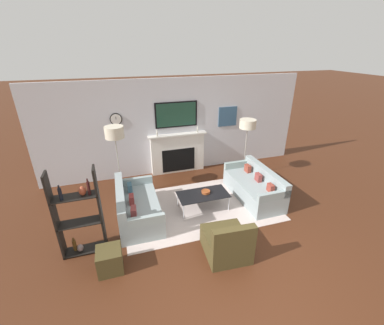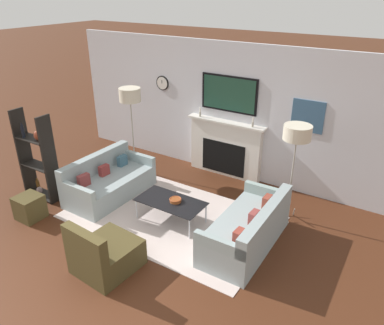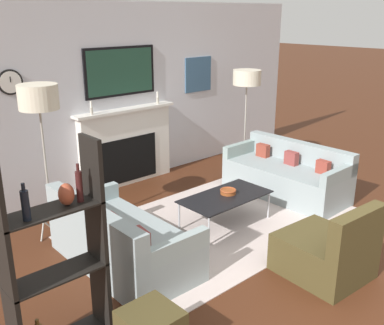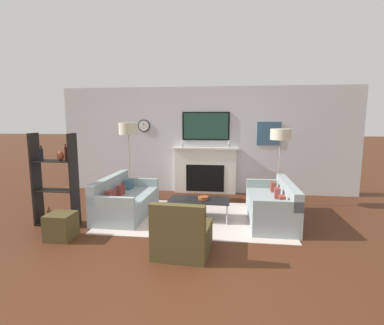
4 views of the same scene
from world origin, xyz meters
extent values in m
cube|color=silver|center=(0.00, 4.56, 1.35)|extent=(7.58, 0.07, 2.70)
cube|color=silver|center=(0.00, 4.44, 0.57)|extent=(1.56, 0.16, 1.14)
cube|color=black|center=(0.00, 4.36, 0.40)|extent=(0.97, 0.01, 0.69)
cube|color=silver|center=(0.00, 4.42, 1.16)|extent=(1.68, 0.22, 0.04)
cylinder|color=#B2AD9E|center=(-0.59, 4.39, 1.23)|extent=(0.04, 0.04, 0.10)
cylinder|color=white|center=(-0.59, 4.39, 1.33)|extent=(0.03, 0.03, 0.09)
cylinder|color=#B2AD9E|center=(0.59, 4.39, 1.23)|extent=(0.04, 0.04, 0.10)
cylinder|color=white|center=(0.59, 4.39, 1.33)|extent=(0.03, 0.03, 0.09)
cube|color=black|center=(0.00, 4.51, 1.72)|extent=(1.20, 0.04, 0.71)
cube|color=#1E4233|center=(0.00, 4.49, 1.72)|extent=(1.11, 0.01, 0.64)
cylinder|color=black|center=(-1.61, 4.51, 1.72)|extent=(0.31, 0.02, 0.31)
cylinder|color=silver|center=(-1.61, 4.49, 1.72)|extent=(0.27, 0.00, 0.27)
cube|color=black|center=(-1.61, 4.49, 1.76)|extent=(0.01, 0.00, 0.07)
cube|color=#345676|center=(1.57, 4.51, 1.54)|extent=(0.58, 0.02, 0.58)
cube|color=beige|center=(0.00, 2.48, 0.01)|extent=(3.49, 2.17, 0.01)
cube|color=#909EA0|center=(-1.39, 2.48, 0.20)|extent=(0.88, 1.70, 0.40)
cube|color=#909EA0|center=(-1.74, 2.48, 0.58)|extent=(0.18, 1.69, 0.36)
cube|color=#8EA0A3|center=(-1.39, 3.27, 0.49)|extent=(0.86, 0.11, 0.18)
cube|color=#92A0A0|center=(-1.40, 1.68, 0.49)|extent=(0.86, 0.11, 0.18)
cube|color=#3B5F73|center=(-1.52, 2.98, 0.50)|extent=(0.10, 0.21, 0.20)
cube|color=maroon|center=(-1.52, 2.48, 0.50)|extent=(0.11, 0.20, 0.20)
cube|color=brown|center=(-1.53, 1.98, 0.51)|extent=(0.13, 0.23, 0.22)
cube|color=#909EA0|center=(1.39, 2.48, 0.22)|extent=(0.80, 1.77, 0.45)
cube|color=#909EA0|center=(1.71, 2.48, 0.60)|extent=(0.18, 1.76, 0.30)
cube|color=#8C9B9B|center=(1.40, 1.65, 0.54)|extent=(0.79, 0.11, 0.18)
cube|color=#8CA29D|center=(1.39, 3.31, 0.54)|extent=(0.79, 0.11, 0.18)
cube|color=brown|center=(1.52, 1.96, 0.54)|extent=(0.11, 0.19, 0.18)
cube|color=brown|center=(1.51, 2.48, 0.54)|extent=(0.11, 0.20, 0.19)
cube|color=brown|center=(1.51, 3.00, 0.54)|extent=(0.10, 0.19, 0.19)
cube|color=#473C1E|center=(-0.02, 0.96, 0.20)|extent=(0.80, 0.86, 0.40)
cube|color=#473C1E|center=(-0.04, 0.63, 0.60)|extent=(0.76, 0.19, 0.41)
cube|color=black|center=(0.06, 2.40, 0.38)|extent=(1.15, 0.60, 0.02)
cylinder|color=#B7B7BC|center=(-0.48, 2.14, 0.19)|extent=(0.02, 0.02, 0.37)
cylinder|color=#B7B7BC|center=(0.59, 2.14, 0.19)|extent=(0.02, 0.02, 0.37)
cylinder|color=#B7B7BC|center=(-0.48, 2.66, 0.19)|extent=(0.02, 0.02, 0.37)
cylinder|color=#B7B7BC|center=(0.59, 2.66, 0.19)|extent=(0.02, 0.02, 0.37)
cylinder|color=#95461F|center=(0.14, 2.43, 0.41)|extent=(0.19, 0.19, 0.05)
torus|color=#9E4522|center=(0.14, 2.43, 0.43)|extent=(0.20, 0.20, 0.02)
cylinder|color=#9E998E|center=(-1.59, 3.57, 0.14)|extent=(0.09, 0.23, 0.29)
cylinder|color=#9E998E|center=(-1.78, 3.61, 0.14)|extent=(0.17, 0.19, 0.29)
cylinder|color=#9E998E|center=(-1.72, 3.43, 0.14)|extent=(0.23, 0.07, 0.29)
cylinder|color=#9E998E|center=(-1.70, 3.54, 0.91)|extent=(0.02, 0.02, 1.26)
cylinder|color=beige|center=(-1.70, 3.54, 1.68)|extent=(0.43, 0.43, 0.27)
cylinder|color=#9E998E|center=(1.80, 3.57, 0.13)|extent=(0.09, 0.23, 0.28)
cylinder|color=#9E998E|center=(1.62, 3.61, 0.13)|extent=(0.17, 0.19, 0.28)
cylinder|color=#9E998E|center=(1.67, 3.43, 0.13)|extent=(0.23, 0.07, 0.28)
cylinder|color=#9E998E|center=(1.70, 3.54, 0.86)|extent=(0.02, 0.02, 1.20)
cylinder|color=beige|center=(1.70, 3.54, 1.58)|extent=(0.44, 0.44, 0.23)
cube|color=black|center=(-2.82, 1.77, 0.83)|extent=(0.04, 0.28, 1.66)
cube|color=black|center=(-2.10, 1.77, 0.83)|extent=(0.04, 0.28, 1.66)
cube|color=black|center=(-2.46, 1.77, 0.64)|extent=(0.77, 0.28, 0.01)
cube|color=black|center=(-2.46, 1.77, 1.17)|extent=(0.77, 0.28, 0.02)
ellipsoid|color=#A1442B|center=(-2.32, 1.77, 1.26)|extent=(0.12, 0.12, 0.17)
cylinder|color=brown|center=(-2.65, 1.80, 0.29)|extent=(0.03, 0.03, 0.06)
cylinder|color=black|center=(-2.65, 1.72, 1.29)|extent=(0.06, 0.06, 0.22)
cylinder|color=black|center=(-2.65, 1.72, 1.42)|extent=(0.03, 0.03, 0.05)
cylinder|color=#3D1919|center=(-2.22, 1.77, 1.30)|extent=(0.05, 0.05, 0.24)
cylinder|color=#3D1919|center=(-2.22, 1.77, 1.45)|extent=(0.02, 0.02, 0.06)
camera|label=1|loc=(-1.68, -2.29, 3.49)|focal=24.00mm
camera|label=2|loc=(3.22, -1.92, 3.65)|focal=35.00mm
camera|label=3|loc=(-3.70, -1.11, 2.53)|focal=42.00mm
camera|label=4|loc=(0.65, -3.09, 1.93)|focal=28.00mm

